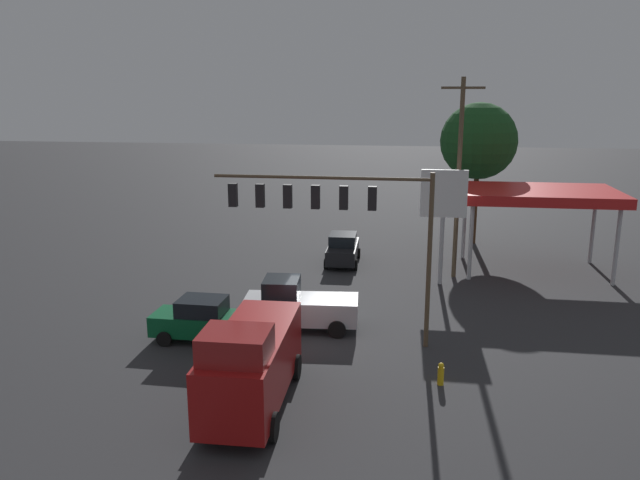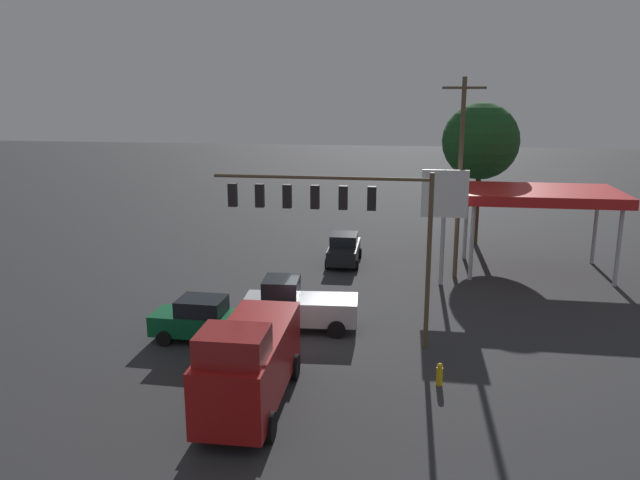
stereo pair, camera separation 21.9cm
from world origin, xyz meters
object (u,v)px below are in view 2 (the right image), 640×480
(price_sign, at_px, (444,200))
(street_tree, at_px, (481,141))
(sedan_far, at_px, (344,249))
(utility_pole, at_px, (460,175))
(fire_hydrant, at_px, (439,374))
(sedan_waiting, at_px, (202,319))
(traffic_signal_assembly, at_px, (334,209))
(delivery_truck, at_px, (249,362))
(pickup_parked, at_px, (298,306))

(price_sign, xyz_separation_m, street_tree, (-2.77, -10.31, 2.45))
(sedan_far, bearing_deg, utility_pole, 72.57)
(street_tree, relative_size, fire_hydrant, 11.36)
(sedan_waiting, xyz_separation_m, street_tree, (-13.46, -20.24, 6.36))
(price_sign, height_order, fire_hydrant, price_sign)
(traffic_signal_assembly, height_order, street_tree, street_tree)
(utility_pole, bearing_deg, delivery_truck, 65.08)
(street_tree, bearing_deg, delivery_truck, 69.17)
(utility_pole, bearing_deg, pickup_parked, 51.08)
(sedan_waiting, xyz_separation_m, sedan_far, (-4.72, -13.44, 0.00))
(pickup_parked, distance_m, street_tree, 21.53)
(utility_pole, relative_size, pickup_parked, 2.16)
(fire_hydrant, bearing_deg, pickup_parked, -37.41)
(street_tree, bearing_deg, sedan_waiting, 56.38)
(traffic_signal_assembly, xyz_separation_m, sedan_waiting, (5.71, 0.76, -4.95))
(price_sign, bearing_deg, pickup_parked, 49.46)
(pickup_parked, xyz_separation_m, delivery_truck, (0.24, 7.52, 0.58))
(pickup_parked, relative_size, street_tree, 0.53)
(delivery_truck, relative_size, sedan_far, 1.54)
(traffic_signal_assembly, distance_m, sedan_waiting, 7.60)
(traffic_signal_assembly, height_order, pickup_parked, traffic_signal_assembly)
(sedan_far, relative_size, fire_hydrant, 5.05)
(price_sign, bearing_deg, sedan_far, -30.45)
(utility_pole, height_order, delivery_truck, utility_pole)
(delivery_truck, bearing_deg, utility_pole, 154.22)
(street_tree, bearing_deg, pickup_parked, 62.34)
(sedan_waiting, bearing_deg, price_sign, -136.01)
(price_sign, bearing_deg, traffic_signal_assembly, 61.51)
(traffic_signal_assembly, distance_m, delivery_truck, 7.86)
(street_tree, bearing_deg, fire_hydrant, 81.99)
(traffic_signal_assembly, relative_size, utility_pole, 0.80)
(delivery_truck, distance_m, sedan_far, 19.03)
(sedan_waiting, distance_m, street_tree, 25.12)
(fire_hydrant, bearing_deg, street_tree, -98.01)
(traffic_signal_assembly, xyz_separation_m, fire_hydrant, (-4.49, 3.61, -5.47))
(sedan_far, height_order, street_tree, street_tree)
(utility_pole, xyz_separation_m, sedan_waiting, (11.55, 11.47, -5.10))
(sedan_waiting, bearing_deg, delivery_truck, 124.45)
(utility_pole, relative_size, fire_hydrant, 13.08)
(sedan_far, distance_m, street_tree, 12.77)
(delivery_truck, relative_size, fire_hydrant, 7.77)
(price_sign, xyz_separation_m, delivery_truck, (7.04, 15.47, -3.16))
(pickup_parked, distance_m, fire_hydrant, 7.98)
(pickup_parked, height_order, sedan_waiting, pickup_parked)
(traffic_signal_assembly, relative_size, price_sign, 1.42)
(price_sign, bearing_deg, delivery_truck, 65.54)
(price_sign, xyz_separation_m, sedan_far, (5.97, -3.51, -3.91))
(fire_hydrant, bearing_deg, traffic_signal_assembly, -38.80)
(pickup_parked, bearing_deg, sedan_far, -98.48)
(fire_hydrant, bearing_deg, sedan_far, -71.38)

